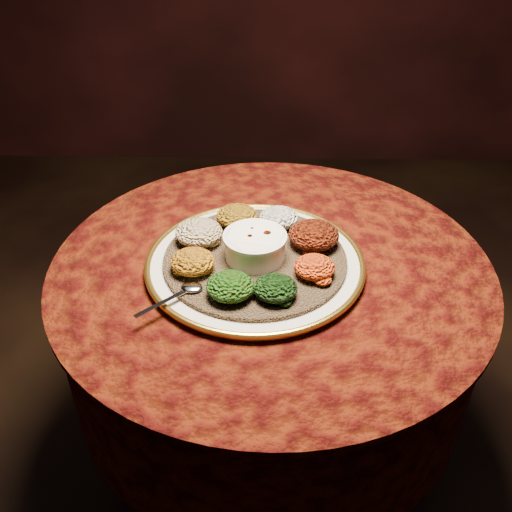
{
  "coord_description": "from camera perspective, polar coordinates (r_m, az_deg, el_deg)",
  "views": [
    {
      "loc": [
        -0.01,
        -1.0,
        1.47
      ],
      "look_at": [
        -0.03,
        -0.01,
        0.76
      ],
      "focal_mm": 40.0,
      "sensor_mm": 36.0,
      "label": 1
    }
  ],
  "objects": [
    {
      "name": "injera",
      "position": [
        1.21,
        -0.1,
        -0.31
      ],
      "size": [
        0.51,
        0.51,
        0.01
      ],
      "primitive_type": "cylinder",
      "rotation": [
        0.0,
        0.0,
        0.4
      ],
      "color": "brown",
      "rests_on": "platter"
    },
    {
      "name": "portion_mixveg",
      "position": [
        1.1,
        -2.58,
        -3.05
      ],
      "size": [
        0.09,
        0.09,
        0.05
      ],
      "primitive_type": "ellipsoid",
      "color": "maroon",
      "rests_on": "injera"
    },
    {
      "name": "platter",
      "position": [
        1.22,
        -0.1,
        -0.71
      ],
      "size": [
        0.55,
        0.55,
        0.02
      ],
      "rotation": [
        0.0,
        0.0,
        -0.26
      ],
      "color": "beige",
      "rests_on": "table"
    },
    {
      "name": "portion_kik",
      "position": [
        1.17,
        -6.35,
        -0.56
      ],
      "size": [
        0.09,
        0.09,
        0.04
      ],
      "primitive_type": "ellipsoid",
      "color": "#B87210",
      "rests_on": "injera"
    },
    {
      "name": "table",
      "position": [
        1.36,
        1.39,
        -6.73
      ],
      "size": [
        0.96,
        0.96,
        0.73
      ],
      "color": "black",
      "rests_on": "ground"
    },
    {
      "name": "stew_bowl",
      "position": [
        1.19,
        -0.1,
        1.14
      ],
      "size": [
        0.13,
        0.13,
        0.06
      ],
      "color": "white",
      "rests_on": "injera"
    },
    {
      "name": "portion_tikil",
      "position": [
        1.15,
        5.86,
        -1.11
      ],
      "size": [
        0.08,
        0.08,
        0.04
      ],
      "primitive_type": "ellipsoid",
      "color": "#B5610F",
      "rests_on": "injera"
    },
    {
      "name": "portion_shiro",
      "position": [
        1.3,
        -1.92,
        4.02
      ],
      "size": [
        0.09,
        0.09,
        0.05
      ],
      "primitive_type": "ellipsoid",
      "color": "#845710",
      "rests_on": "injera"
    },
    {
      "name": "portion_kitfo",
      "position": [
        1.24,
        5.79,
        2.11
      ],
      "size": [
        0.11,
        0.1,
        0.05
      ],
      "primitive_type": "ellipsoid",
      "color": "black",
      "rests_on": "injera"
    },
    {
      "name": "portion_gomen",
      "position": [
        1.1,
        1.95,
        -3.22
      ],
      "size": [
        0.09,
        0.08,
        0.04
      ],
      "primitive_type": "ellipsoid",
      "color": "black",
      "rests_on": "injera"
    },
    {
      "name": "spoon",
      "position": [
        1.12,
        -6.89,
        -3.37
      ],
      "size": [
        0.12,
        0.11,
        0.01
      ],
      "rotation": [
        0.0,
        0.0,
        -2.4
      ],
      "color": "silver",
      "rests_on": "injera"
    },
    {
      "name": "portion_timatim",
      "position": [
        1.25,
        -5.73,
        2.36
      ],
      "size": [
        0.1,
        0.1,
        0.05
      ],
      "primitive_type": "ellipsoid",
      "color": "maroon",
      "rests_on": "injera"
    },
    {
      "name": "portion_ayib",
      "position": [
        1.3,
        2.28,
        3.86
      ],
      "size": [
        0.09,
        0.08,
        0.04
      ],
      "primitive_type": "ellipsoid",
      "color": "white",
      "rests_on": "injera"
    }
  ]
}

